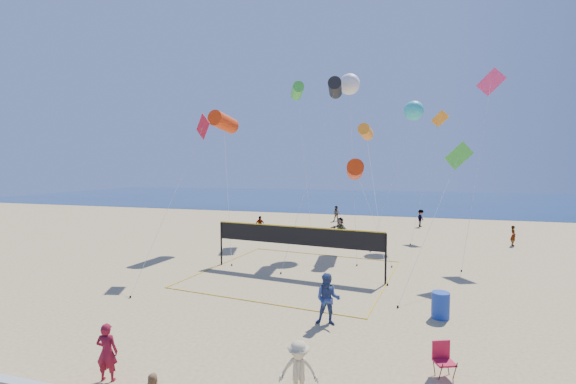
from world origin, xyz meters
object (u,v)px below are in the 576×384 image
(trash_barrel, at_px, (441,305))
(camp_chair, at_px, (443,357))
(woman, at_px, (107,352))
(volleyball_net, at_px, (296,241))

(trash_barrel, bearing_deg, camp_chair, -94.54)
(woman, relative_size, trash_barrel, 1.59)
(trash_barrel, height_order, volleyball_net, volleyball_net)
(camp_chair, height_order, trash_barrel, trash_barrel)
(camp_chair, xyz_separation_m, trash_barrel, (0.35, 4.42, -0.03))
(camp_chair, relative_size, trash_barrel, 1.05)
(volleyball_net, bearing_deg, camp_chair, -46.10)
(woman, xyz_separation_m, trash_barrel, (9.26, 7.30, -0.30))
(woman, distance_m, trash_barrel, 11.79)
(woman, relative_size, volleyball_net, 0.15)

